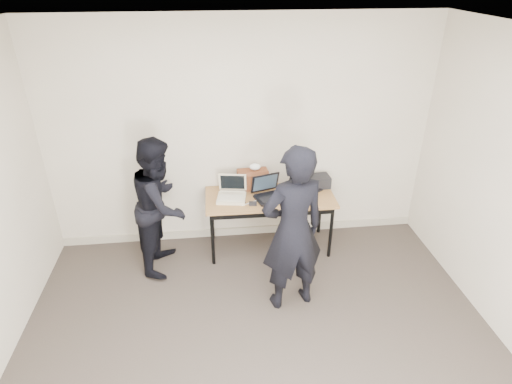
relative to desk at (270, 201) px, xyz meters
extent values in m
cube|color=#3E362F|center=(-0.30, -1.90, -0.69)|extent=(4.50, 4.50, 0.05)
cube|color=white|center=(-0.30, -1.90, 2.06)|extent=(4.50, 4.50, 0.05)
cube|color=beige|center=(-0.30, 0.38, 0.69)|extent=(4.50, 0.05, 2.70)
cube|color=olive|center=(0.00, 0.01, 0.04)|extent=(1.51, 0.67, 0.03)
cylinder|color=black|center=(-0.69, -0.24, -0.32)|extent=(0.04, 0.04, 0.68)
cylinder|color=black|center=(0.69, -0.26, -0.32)|extent=(0.04, 0.04, 0.68)
cylinder|color=black|center=(-0.69, 0.29, -0.32)|extent=(0.04, 0.04, 0.68)
cylinder|color=black|center=(0.69, 0.27, -0.32)|extent=(0.04, 0.04, 0.68)
cube|color=black|center=(0.00, -0.27, -0.02)|extent=(1.40, 0.04, 0.06)
cube|color=beige|center=(-0.45, -0.02, 0.08)|extent=(0.36, 0.32, 0.04)
cube|color=beige|center=(-0.46, -0.05, 0.10)|extent=(0.28, 0.19, 0.01)
cube|color=beige|center=(-0.43, 0.13, 0.21)|extent=(0.33, 0.10, 0.22)
cube|color=black|center=(-0.43, 0.12, 0.21)|extent=(0.28, 0.08, 0.18)
cube|color=beige|center=(-0.43, 0.11, 0.10)|extent=(0.29, 0.06, 0.02)
cube|color=black|center=(0.00, -0.06, 0.07)|extent=(0.40, 0.34, 0.02)
cube|color=black|center=(0.01, -0.09, 0.08)|extent=(0.30, 0.21, 0.01)
cube|color=black|center=(-0.05, 0.09, 0.20)|extent=(0.34, 0.17, 0.24)
cube|color=#26333F|center=(-0.05, 0.08, 0.20)|extent=(0.29, 0.14, 0.19)
cube|color=black|center=(-0.04, 0.06, 0.08)|extent=(0.29, 0.10, 0.02)
cube|color=black|center=(0.45, 0.08, 0.07)|extent=(0.39, 0.37, 0.02)
cube|color=black|center=(0.47, 0.06, 0.08)|extent=(0.29, 0.25, 0.01)
cube|color=black|center=(0.37, 0.21, 0.19)|extent=(0.31, 0.24, 0.21)
cube|color=black|center=(0.37, 0.20, 0.19)|extent=(0.26, 0.20, 0.17)
cube|color=black|center=(0.39, 0.18, 0.08)|extent=(0.25, 0.17, 0.02)
cube|color=brown|center=(-0.18, 0.23, 0.18)|extent=(0.37, 0.18, 0.24)
cube|color=brown|center=(-0.18, 0.17, 0.28)|extent=(0.36, 0.10, 0.07)
cube|color=brown|center=(-0.02, 0.24, 0.16)|extent=(0.02, 0.10, 0.02)
ellipsoid|color=white|center=(-0.15, 0.23, 0.34)|extent=(0.14, 0.12, 0.08)
cube|color=black|center=(0.63, 0.19, 0.13)|extent=(0.25, 0.22, 0.14)
cube|color=black|center=(-0.22, -0.17, 0.08)|extent=(0.09, 0.07, 0.03)
cube|color=black|center=(0.30, 0.00, 0.06)|extent=(0.31, 0.15, 0.01)
cube|color=silver|center=(-0.22, -0.11, 0.06)|extent=(0.25, 0.15, 0.01)
cube|color=black|center=(-0.42, -0.01, 0.06)|extent=(0.26, 0.22, 0.01)
cube|color=black|center=(0.52, 0.04, 0.06)|extent=(0.15, 0.23, 0.01)
cube|color=black|center=(0.17, 0.23, 0.06)|extent=(0.25, 0.04, 0.01)
imported|color=black|center=(0.08, -0.97, 0.21)|extent=(0.72, 0.55, 1.75)
imported|color=black|center=(-1.24, -0.15, 0.12)|extent=(0.72, 0.85, 1.56)
cube|color=#ACA38E|center=(-0.30, 0.34, -0.61)|extent=(4.50, 0.03, 0.10)
camera|label=1|loc=(-0.67, -4.32, 2.46)|focal=30.00mm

